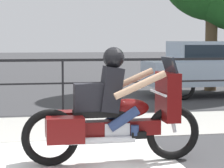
% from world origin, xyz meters
% --- Properties ---
extents(sidewalk_band, '(44.00, 2.40, 0.01)m').
position_xyz_m(sidewalk_band, '(0.00, 3.40, 0.01)').
color(sidewalk_band, '#A8A59E').
rests_on(sidewalk_band, ground).
extents(fence_railing, '(36.00, 0.05, 1.25)m').
position_xyz_m(fence_railing, '(0.00, 5.04, 0.99)').
color(fence_railing, black).
rests_on(fence_railing, ground).
extents(motorcycle, '(2.46, 0.76, 1.58)m').
position_xyz_m(motorcycle, '(0.37, 0.74, 0.69)').
color(motorcycle, black).
rests_on(motorcycle, ground).
extents(parked_car, '(4.37, 1.65, 1.65)m').
position_xyz_m(parked_car, '(4.75, 7.39, 0.95)').
color(parked_car, '#9EB2C6').
rests_on(parked_car, ground).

